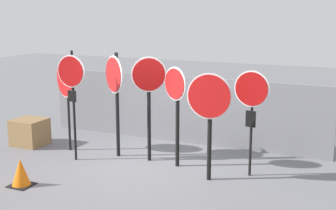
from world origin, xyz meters
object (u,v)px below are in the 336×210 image
(stop_sign_6, at_px, (251,98))
(stop_sign_3, at_px, (149,88))
(stop_sign_1, at_px, (72,81))
(stop_sign_4, at_px, (176,99))
(storage_crate, at_px, (30,132))
(stop_sign_5, at_px, (209,106))
(stop_sign_0, at_px, (65,84))
(traffic_cone_0, at_px, (21,172))
(stop_sign_2, at_px, (115,85))

(stop_sign_6, bearing_deg, stop_sign_3, -174.48)
(stop_sign_1, xyz_separation_m, stop_sign_4, (2.28, 0.57, -0.32))
(stop_sign_1, relative_size, storage_crate, 3.27)
(stop_sign_6, bearing_deg, stop_sign_5, -133.19)
(stop_sign_3, bearing_deg, stop_sign_0, 153.28)
(stop_sign_0, xyz_separation_m, stop_sign_5, (3.82, -0.51, -0.12))
(stop_sign_4, height_order, stop_sign_5, stop_sign_4)
(stop_sign_0, bearing_deg, stop_sign_6, 30.33)
(stop_sign_1, bearing_deg, storage_crate, 164.13)
(stop_sign_3, relative_size, traffic_cone_0, 4.32)
(stop_sign_3, distance_m, stop_sign_5, 1.76)
(stop_sign_3, distance_m, storage_crate, 3.62)
(stop_sign_4, bearing_deg, stop_sign_1, -136.70)
(stop_sign_2, distance_m, stop_sign_3, 0.86)
(stop_sign_4, xyz_separation_m, stop_sign_6, (1.62, 0.07, 0.14))
(stop_sign_0, relative_size, stop_sign_2, 0.91)
(stop_sign_1, distance_m, stop_sign_5, 3.23)
(traffic_cone_0, bearing_deg, stop_sign_0, 104.12)
(stop_sign_3, bearing_deg, stop_sign_2, 151.25)
(stop_sign_4, bearing_deg, stop_sign_2, -154.16)
(traffic_cone_0, bearing_deg, stop_sign_3, 56.51)
(stop_sign_1, distance_m, stop_sign_4, 2.37)
(stop_sign_4, distance_m, stop_sign_6, 1.63)
(stop_sign_5, relative_size, traffic_cone_0, 3.98)
(traffic_cone_0, distance_m, storage_crate, 2.89)
(stop_sign_3, bearing_deg, stop_sign_1, 173.72)
(stop_sign_1, distance_m, traffic_cone_0, 2.34)
(stop_sign_4, height_order, traffic_cone_0, stop_sign_4)
(stop_sign_6, height_order, storage_crate, stop_sign_6)
(storage_crate, bearing_deg, stop_sign_4, 0.20)
(stop_sign_0, height_order, stop_sign_4, stop_sign_0)
(stop_sign_3, height_order, stop_sign_5, stop_sign_3)
(stop_sign_5, bearing_deg, storage_crate, 170.35)
(stop_sign_2, bearing_deg, stop_sign_6, 34.64)
(stop_sign_2, xyz_separation_m, storage_crate, (-2.48, -0.10, -1.36))
(traffic_cone_0, bearing_deg, stop_sign_5, 29.10)
(stop_sign_6, height_order, traffic_cone_0, stop_sign_6)
(stop_sign_0, relative_size, storage_crate, 2.89)
(stop_sign_0, distance_m, stop_sign_3, 2.18)
(stop_sign_4, xyz_separation_m, stop_sign_5, (0.94, -0.51, 0.02))
(stop_sign_2, height_order, storage_crate, stop_sign_2)
(stop_sign_3, height_order, traffic_cone_0, stop_sign_3)
(stop_sign_0, distance_m, storage_crate, 1.77)
(stop_sign_4, height_order, stop_sign_6, stop_sign_6)
(stop_sign_5, xyz_separation_m, stop_sign_6, (0.68, 0.59, 0.12))
(stop_sign_3, xyz_separation_m, stop_sign_6, (2.32, -0.03, -0.04))
(traffic_cone_0, bearing_deg, stop_sign_4, 45.23)
(stop_sign_2, relative_size, stop_sign_4, 1.11)
(stop_sign_4, height_order, storage_crate, stop_sign_4)
(stop_sign_6, relative_size, storage_crate, 2.88)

